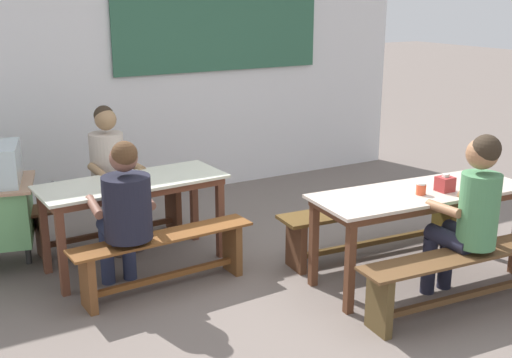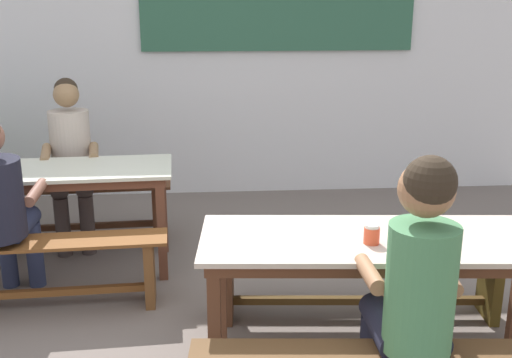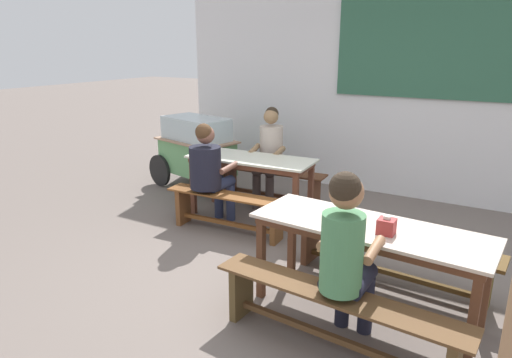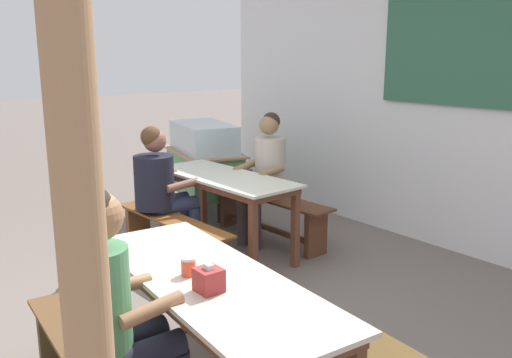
% 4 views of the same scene
% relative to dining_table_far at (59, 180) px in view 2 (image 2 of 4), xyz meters
% --- Properties ---
extents(ground_plane, '(40.00, 40.00, 0.00)m').
position_rel_dining_table_far_xyz_m(ground_plane, '(1.03, -1.14, -0.67)').
color(ground_plane, '#6D615A').
extents(backdrop_wall, '(6.28, 0.23, 3.09)m').
position_rel_dining_table_far_xyz_m(backdrop_wall, '(1.06, 1.81, 0.95)').
color(backdrop_wall, silver).
rests_on(backdrop_wall, ground_plane).
extents(dining_table_far, '(1.58, 0.70, 0.76)m').
position_rel_dining_table_far_xyz_m(dining_table_far, '(0.00, 0.00, 0.00)').
color(dining_table_far, beige).
rests_on(dining_table_far, ground_plane).
extents(dining_table_near, '(1.84, 0.77, 0.76)m').
position_rel_dining_table_far_xyz_m(dining_table_near, '(1.89, -1.41, 0.01)').
color(dining_table_near, beige).
rests_on(dining_table_near, ground_plane).
extents(bench_far_back, '(1.53, 0.39, 0.46)m').
position_rel_dining_table_far_xyz_m(bench_far_back, '(-0.03, 0.58, -0.38)').
color(bench_far_back, '#57321D').
rests_on(bench_far_back, ground_plane).
extents(bench_far_front, '(1.49, 0.35, 0.46)m').
position_rel_dining_table_far_xyz_m(bench_far_front, '(0.03, -0.58, -0.38)').
color(bench_far_front, brown).
rests_on(bench_far_front, ground_plane).
extents(bench_near_back, '(1.85, 0.46, 0.46)m').
position_rel_dining_table_far_xyz_m(bench_near_back, '(1.94, -0.83, -0.35)').
color(bench_near_back, '#513818').
rests_on(bench_near_back, ground_plane).
extents(person_near_front, '(0.40, 0.54, 1.32)m').
position_rel_dining_table_far_xyz_m(person_near_front, '(1.88, -1.92, 0.09)').
color(person_near_front, '#1E1F2F').
rests_on(person_near_front, ground_plane).
extents(person_center_facing, '(0.46, 0.53, 1.30)m').
position_rel_dining_table_far_xyz_m(person_center_facing, '(-0.02, 0.52, 0.06)').
color(person_center_facing, '#403532').
rests_on(person_center_facing, ground_plane).
extents(tissue_box, '(0.12, 0.12, 0.14)m').
position_rel_dining_table_far_xyz_m(tissue_box, '(2.04, -1.50, 0.15)').
color(tissue_box, '#9F2E2E').
rests_on(tissue_box, dining_table_near).
extents(condiment_jar, '(0.08, 0.08, 0.10)m').
position_rel_dining_table_far_xyz_m(condiment_jar, '(1.81, -1.48, 0.13)').
color(condiment_jar, '#DF4B2C').
rests_on(condiment_jar, dining_table_near).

